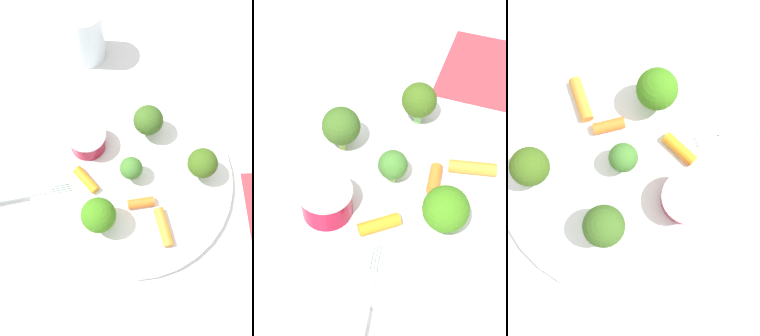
# 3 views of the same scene
# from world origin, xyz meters

# --- Properties ---
(ground_plane) EXTENTS (2.40, 2.40, 0.00)m
(ground_plane) POSITION_xyz_m (0.00, 0.00, 0.00)
(ground_plane) COLOR silver
(plate) EXTENTS (0.30, 0.30, 0.01)m
(plate) POSITION_xyz_m (0.00, 0.00, 0.01)
(plate) COLOR white
(plate) RESTS_ON ground_plane
(sauce_cup) EXTENTS (0.06, 0.06, 0.04)m
(sauce_cup) POSITION_xyz_m (0.05, 0.06, 0.03)
(sauce_cup) COLOR maroon
(sauce_cup) RESTS_ON plate
(broccoli_floret_0) EXTENTS (0.03, 0.03, 0.04)m
(broccoli_floret_0) POSITION_xyz_m (0.00, 0.00, 0.04)
(broccoli_floret_0) COLOR #8AB76B
(broccoli_floret_0) RESTS_ON plate
(broccoli_floret_1) EXTENTS (0.04, 0.04, 0.06)m
(broccoli_floret_1) POSITION_xyz_m (0.00, -0.10, 0.05)
(broccoli_floret_1) COLOR #7DBE6E
(broccoli_floret_1) RESTS_ON plate
(broccoli_floret_2) EXTENTS (0.04, 0.04, 0.06)m
(broccoli_floret_2) POSITION_xyz_m (0.07, -0.03, 0.05)
(broccoli_floret_2) COLOR #8CB358
(broccoli_floret_2) RESTS_ON plate
(broccoli_floret_3) EXTENTS (0.05, 0.05, 0.06)m
(broccoli_floret_3) POSITION_xyz_m (-0.07, 0.05, 0.05)
(broccoli_floret_3) COLOR #8AC273
(broccoli_floret_3) RESTS_ON plate
(carrot_stick_0) EXTENTS (0.04, 0.04, 0.01)m
(carrot_stick_0) POSITION_xyz_m (-0.01, 0.07, 0.02)
(carrot_stick_0) COLOR orange
(carrot_stick_0) RESTS_ON plate
(carrot_stick_1) EXTENTS (0.02, 0.04, 0.01)m
(carrot_stick_1) POSITION_xyz_m (-0.05, -0.01, 0.02)
(carrot_stick_1) COLOR orange
(carrot_stick_1) RESTS_ON plate
(carrot_stick_2) EXTENTS (0.06, 0.03, 0.02)m
(carrot_stick_2) POSITION_xyz_m (-0.08, -0.04, 0.02)
(carrot_stick_2) COLOR orange
(carrot_stick_2) RESTS_ON plate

